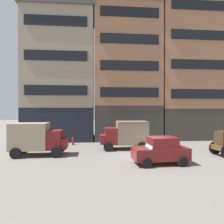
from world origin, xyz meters
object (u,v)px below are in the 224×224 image
at_px(delivery_truck_near, 126,134).
at_px(sedan_dark, 161,151).
at_px(fire_hydrant_curbside, 73,141).
at_px(delivery_truck_far, 37,138).

relative_size(delivery_truck_near, sedan_dark, 1.16).
bearing_deg(fire_hydrant_curbside, sedan_dark, -49.53).
distance_m(delivery_truck_near, delivery_truck_far, 7.70).
bearing_deg(sedan_dark, fire_hydrant_curbside, 130.47).
xyz_separation_m(delivery_truck_near, sedan_dark, (1.59, -5.16, -0.51)).
bearing_deg(delivery_truck_far, delivery_truck_near, 14.39).
bearing_deg(delivery_truck_far, sedan_dark, -19.78).
bearing_deg(sedan_dark, delivery_truck_near, 107.08).
bearing_deg(delivery_truck_near, delivery_truck_far, -165.61).
xyz_separation_m(delivery_truck_near, delivery_truck_far, (-7.45, -1.91, 0.00)).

